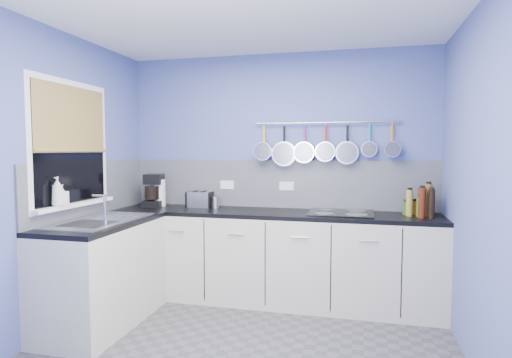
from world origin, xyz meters
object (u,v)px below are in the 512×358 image
at_px(soap_bottle_a, 57,192).
at_px(hob, 341,213).
at_px(soap_bottle_b, 62,195).
at_px(toaster, 200,199).
at_px(paper_towel, 160,193).
at_px(canister, 216,202).
at_px(coffee_maker, 153,190).

xyz_separation_m(soap_bottle_a, hob, (2.20, 1.17, -0.26)).
relative_size(soap_bottle_b, toaster, 0.68).
height_order(soap_bottle_a, paper_towel, soap_bottle_a).
distance_m(soap_bottle_a, canister, 1.56).
relative_size(coffee_maker, canister, 2.99).
bearing_deg(soap_bottle_b, toaster, 59.41).
relative_size(paper_towel, hob, 0.47).
distance_m(soap_bottle_a, soap_bottle_b, 0.06).
bearing_deg(toaster, paper_towel, -174.02).
xyz_separation_m(soap_bottle_b, paper_towel, (0.27, 1.20, -0.09)).
distance_m(paper_towel, hob, 1.94).
height_order(coffee_maker, canister, coffee_maker).
xyz_separation_m(soap_bottle_a, paper_towel, (0.27, 1.25, -0.13)).
distance_m(toaster, hob, 1.48).
height_order(soap_bottle_a, toaster, soap_bottle_a).
xyz_separation_m(paper_towel, canister, (0.64, 0.01, -0.09)).
height_order(soap_bottle_a, hob, soap_bottle_a).
xyz_separation_m(soap_bottle_b, canister, (0.90, 1.21, -0.18)).
bearing_deg(canister, hob, -3.65).
relative_size(soap_bottle_a, coffee_maker, 0.69).
bearing_deg(paper_towel, soap_bottle_a, -102.10).
bearing_deg(hob, toaster, 176.31).
distance_m(soap_bottle_b, hob, 2.48).
bearing_deg(coffee_maker, soap_bottle_b, -110.00).
bearing_deg(toaster, canister, -0.84).
bearing_deg(paper_towel, canister, 0.85).
relative_size(canister, hob, 0.19).
height_order(soap_bottle_a, soap_bottle_b, soap_bottle_a).
bearing_deg(paper_towel, coffee_maker, -135.10).
distance_m(coffee_maker, toaster, 0.52).
bearing_deg(paper_towel, toaster, 2.80).
xyz_separation_m(soap_bottle_a, soap_bottle_b, (0.00, 0.05, -0.03)).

